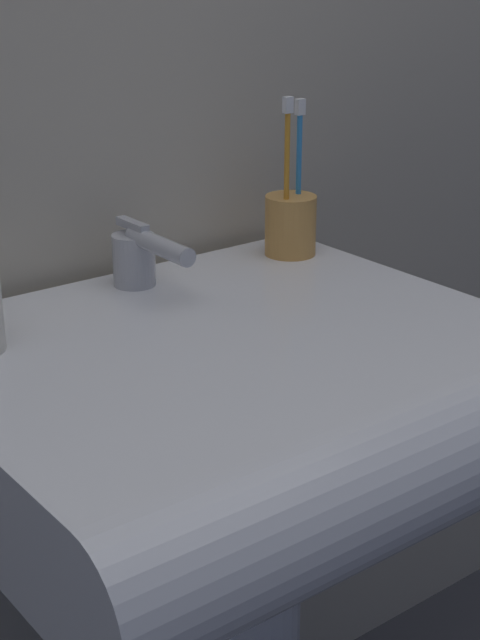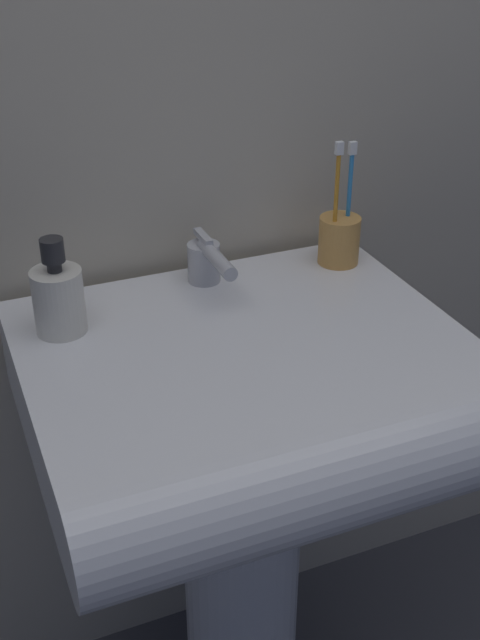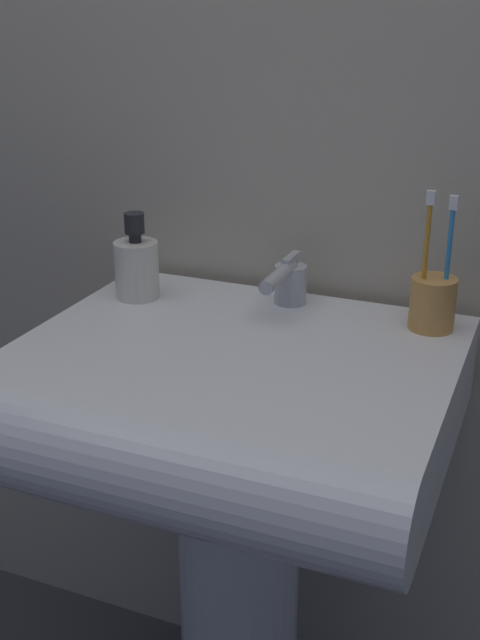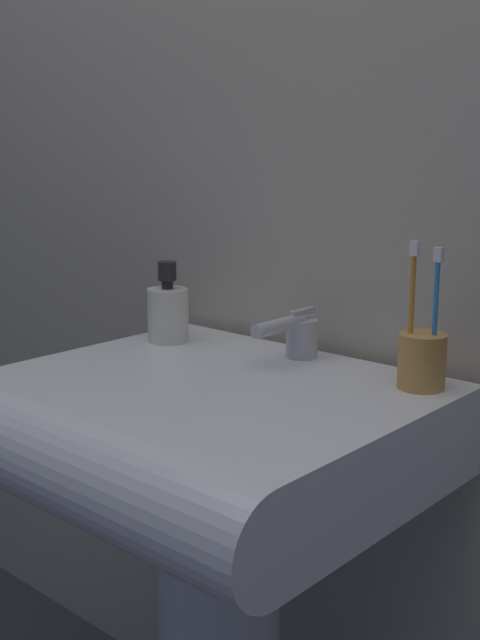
{
  "view_description": "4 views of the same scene",
  "coord_description": "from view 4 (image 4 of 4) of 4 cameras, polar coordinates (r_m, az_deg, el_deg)",
  "views": [
    {
      "loc": [
        -0.57,
        -0.77,
        1.21
      ],
      "look_at": [
        0.01,
        -0.02,
        0.84
      ],
      "focal_mm": 55.0,
      "sensor_mm": 36.0,
      "label": 1
    },
    {
      "loc": [
        -0.37,
        -0.88,
        1.39
      ],
      "look_at": [
        0.0,
        0.01,
        0.84
      ],
      "focal_mm": 45.0,
      "sensor_mm": 36.0,
      "label": 2
    },
    {
      "loc": [
        0.4,
        -0.96,
        1.28
      ],
      "look_at": [
        -0.01,
        0.02,
        0.85
      ],
      "focal_mm": 45.0,
      "sensor_mm": 36.0,
      "label": 3
    },
    {
      "loc": [
        0.77,
        -0.81,
        1.15
      ],
      "look_at": [
        0.03,
        0.02,
        0.91
      ],
      "focal_mm": 45.0,
      "sensor_mm": 36.0,
      "label": 4
    }
  ],
  "objects": [
    {
      "name": "wall_back",
      "position": [
        1.34,
        6.83,
        14.31
      ],
      "size": [
        5.0,
        0.05,
        2.4
      ],
      "primitive_type": "cube",
      "color": "#B7AD99",
      "rests_on": "ground"
    },
    {
      "name": "sink_basin",
      "position": [
        1.16,
        -3.38,
        -8.04
      ],
      "size": [
        0.61,
        0.54,
        0.13
      ],
      "color": "white",
      "rests_on": "sink_pedestal"
    },
    {
      "name": "faucet",
      "position": [
        1.28,
        4.05,
        -1.03
      ],
      "size": [
        0.05,
        0.14,
        0.08
      ],
      "color": "#B7B7BC",
      "rests_on": "sink_basin"
    },
    {
      "name": "toothbrush_cup",
      "position": [
        1.15,
        12.81,
        -2.66
      ],
      "size": [
        0.07,
        0.07,
        0.21
      ],
      "color": "#D19347",
      "rests_on": "sink_basin"
    },
    {
      "name": "soap_bottle",
      "position": [
        1.39,
        -5.15,
        0.57
      ],
      "size": [
        0.07,
        0.07,
        0.14
      ],
      "color": "silver",
      "rests_on": "sink_basin"
    }
  ]
}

